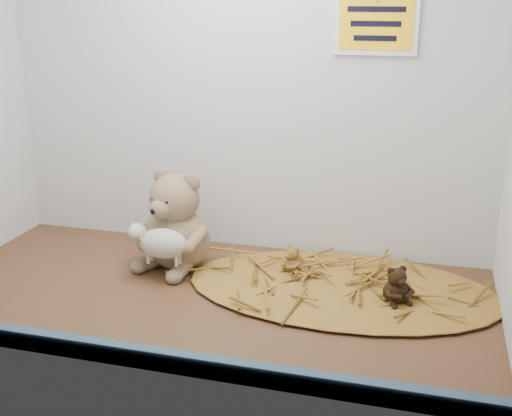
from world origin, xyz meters
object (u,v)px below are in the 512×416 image
(main_teddy, at_px, (177,219))
(mini_teddy_tan, at_px, (293,258))
(toy_lamb, at_px, (163,243))
(mini_teddy_brown, at_px, (396,283))

(main_teddy, xyz_separation_m, mini_teddy_tan, (0.27, 0.01, -0.07))
(toy_lamb, bearing_deg, mini_teddy_tan, 19.65)
(toy_lamb, height_order, mini_teddy_brown, toy_lamb)
(main_teddy, bearing_deg, mini_teddy_tan, 20.53)
(main_teddy, bearing_deg, toy_lamb, -72.34)
(main_teddy, xyz_separation_m, toy_lamb, (0.00, -0.08, -0.03))
(main_teddy, distance_m, toy_lamb, 0.09)
(main_teddy, height_order, toy_lamb, main_teddy)
(mini_teddy_brown, bearing_deg, main_teddy, 135.60)
(mini_teddy_tan, bearing_deg, mini_teddy_brown, 12.54)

